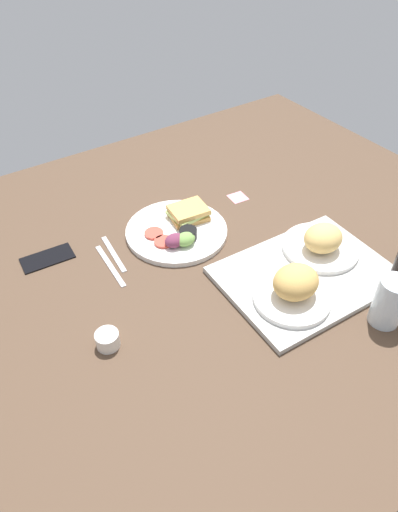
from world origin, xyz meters
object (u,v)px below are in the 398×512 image
object	(u,v)px
fork	(114,253)
plate_with_salad	(179,229)
bread_plate_far	(294,287)
bread_plate_near	(322,242)
serving_tray	(306,275)
sticky_note	(238,197)
drinking_glass	(390,302)
espresso_cup	(108,340)
knife	(110,265)
cell_phone	(47,258)

from	to	relation	value
fork	plate_with_salad	bearing A→B (deg)	88.79
bread_plate_far	fork	world-z (taller)	bread_plate_far
bread_plate_near	plate_with_salad	xyz separation A→B (cm)	(27.92, -30.74, -3.20)
fork	serving_tray	bearing A→B (deg)	51.50
fork	sticky_note	distance (cm)	47.01
drinking_glass	fork	distance (cm)	74.29
fork	espresso_cup	bearing A→B (deg)	-22.65
serving_tray	knife	bearing A→B (deg)	-38.65
serving_tray	sticky_note	distance (cm)	41.17
bread_plate_far	serving_tray	bearing A→B (deg)	-153.24
plate_with_salad	sticky_note	bearing A→B (deg)	-168.86
espresso_cup	drinking_glass	bearing A→B (deg)	152.69
fork	sticky_note	size ratio (longest dim) A/B	3.04
bread_plate_near	fork	size ratio (longest dim) A/B	1.27
fork	sticky_note	bearing A→B (deg)	98.81
espresso_cup	knife	xyz separation A→B (cm)	(-12.25, -24.58, -1.75)
bread_plate_near	espresso_cup	world-z (taller)	bread_plate_near
serving_tray	plate_with_salad	bearing A→B (deg)	-62.41
serving_tray	bread_plate_near	world-z (taller)	bread_plate_near
cell_phone	plate_with_salad	bearing A→B (deg)	167.02
serving_tray	espresso_cup	size ratio (longest dim) A/B	8.04
plate_with_salad	bread_plate_near	bearing A→B (deg)	132.24
drinking_glass	sticky_note	xyz separation A→B (cm)	(-2.65, -62.09, -6.55)
bread_plate_far	sticky_note	distance (cm)	48.65
plate_with_salad	sticky_note	xyz separation A→B (cm)	(-26.28, -5.17, -1.57)
bread_plate_far	cell_phone	bearing A→B (deg)	-47.94
drinking_glass	cell_phone	bearing A→B (deg)	-48.25
bread_plate_near	espresso_cup	size ratio (longest dim) A/B	3.86
bread_plate_far	bread_plate_near	bearing A→B (deg)	-153.97
plate_with_salad	espresso_cup	bearing A→B (deg)	36.10
drinking_glass	sticky_note	world-z (taller)	drinking_glass
knife	drinking_glass	bearing A→B (deg)	43.70
cell_phone	espresso_cup	bearing A→B (deg)	95.50
bread_plate_far	knife	bearing A→B (deg)	-49.62
bread_plate_near	bread_plate_far	world-z (taller)	bread_plate_far
knife	cell_phone	world-z (taller)	cell_phone
serving_tray	bread_plate_far	xyz separation A→B (cm)	(9.41, 4.75, 4.65)
espresso_cup	sticky_note	distance (cm)	69.66
drinking_glass	fork	bearing A→B (deg)	-53.26
knife	cell_phone	distance (cm)	18.48
plate_with_salad	fork	size ratio (longest dim) A/B	1.79
plate_with_salad	knife	distance (cm)	23.74
bread_plate_near	sticky_note	distance (cm)	36.27
serving_tray	bread_plate_near	distance (cm)	11.25
espresso_cup	bread_plate_near	bearing A→B (deg)	175.91
fork	cell_phone	xyz separation A→B (cm)	(16.44, -8.69, 0.15)
bread_plate_near	plate_with_salad	size ratio (longest dim) A/B	0.71
serving_tray	sticky_note	size ratio (longest dim) A/B	8.04
plate_with_salad	knife	xyz separation A→B (cm)	(23.65, 1.60, -1.38)
knife	sticky_note	bearing A→B (deg)	100.91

